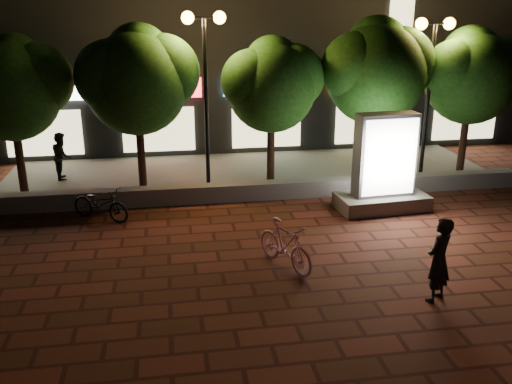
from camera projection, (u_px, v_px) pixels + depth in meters
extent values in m
plane|color=#5B251C|center=(292.00, 256.00, 12.59)|extent=(80.00, 80.00, 0.00)
cube|color=slate|center=(263.00, 190.00, 16.25)|extent=(16.00, 0.45, 0.50)
cube|color=slate|center=(250.00, 173.00, 18.65)|extent=(16.00, 5.00, 0.08)
cube|color=black|center=(227.00, 15.00, 23.12)|extent=(28.00, 8.00, 10.00)
cube|color=white|center=(39.00, 91.00, 19.05)|extent=(3.20, 0.12, 0.70)
cube|color=beige|center=(44.00, 133.00, 19.54)|extent=(2.60, 0.10, 1.60)
cube|color=red|center=(156.00, 88.00, 19.65)|extent=(3.20, 0.12, 0.70)
cube|color=beige|center=(159.00, 130.00, 20.14)|extent=(2.60, 0.10, 1.60)
cube|color=#3CBEC3|center=(267.00, 86.00, 20.25)|extent=(3.20, 0.12, 0.70)
cube|color=beige|center=(267.00, 126.00, 20.74)|extent=(2.60, 0.10, 1.60)
cube|color=orange|center=(371.00, 83.00, 20.85)|extent=(3.20, 0.12, 0.70)
cube|color=beige|center=(368.00, 123.00, 21.34)|extent=(2.60, 0.10, 1.60)
cube|color=silver|center=(469.00, 81.00, 21.45)|extent=(3.20, 0.12, 0.70)
cube|color=beige|center=(465.00, 119.00, 21.94)|extent=(2.60, 0.10, 1.60)
cube|color=beige|center=(401.00, 17.00, 20.22)|extent=(0.90, 0.10, 1.20)
cylinder|color=#331B13|center=(20.00, 157.00, 16.19)|extent=(0.24, 0.24, 2.25)
sphere|color=#295D1B|center=(10.00, 92.00, 15.58)|extent=(2.80, 2.80, 2.80)
sphere|color=#295D1B|center=(36.00, 80.00, 15.78)|extent=(2.10, 2.10, 2.10)
sphere|color=#295D1B|center=(14.00, 65.00, 15.70)|extent=(1.82, 1.82, 1.82)
cylinder|color=#331B13|center=(141.00, 150.00, 16.70)|extent=(0.24, 0.24, 2.34)
sphere|color=#295D1B|center=(136.00, 84.00, 16.06)|extent=(3.00, 3.00, 3.00)
sphere|color=#295D1B|center=(162.00, 72.00, 16.26)|extent=(2.25, 2.25, 2.25)
sphere|color=#295D1B|center=(111.00, 76.00, 15.74)|extent=(2.10, 2.10, 2.10)
sphere|color=#295D1B|center=(139.00, 56.00, 16.16)|extent=(1.95, 1.95, 1.95)
cylinder|color=#331B13|center=(271.00, 147.00, 17.33)|extent=(0.24, 0.24, 2.21)
sphere|color=#295D1B|center=(271.00, 88.00, 16.73)|extent=(2.70, 2.70, 2.70)
sphere|color=#295D1B|center=(292.00, 77.00, 16.92)|extent=(2.03, 2.03, 2.02)
sphere|color=#295D1B|center=(252.00, 81.00, 16.42)|extent=(1.89, 1.89, 1.89)
sphere|color=#295D1B|center=(273.00, 64.00, 16.85)|extent=(1.76, 1.76, 1.76)
cylinder|color=#331B13|center=(371.00, 140.00, 17.78)|extent=(0.24, 0.24, 2.43)
sphere|color=#295D1B|center=(376.00, 75.00, 17.12)|extent=(3.10, 3.10, 3.10)
sphere|color=#295D1B|center=(398.00, 64.00, 17.32)|extent=(2.33, 2.33, 2.33)
sphere|color=#295D1B|center=(356.00, 68.00, 16.79)|extent=(2.17, 2.17, 2.17)
sphere|color=#295D1B|center=(377.00, 48.00, 17.21)|extent=(2.01, 2.02, 2.02)
cylinder|color=#331B13|center=(464.00, 138.00, 18.29)|extent=(0.24, 0.24, 2.29)
sphere|color=#295D1B|center=(471.00, 79.00, 17.66)|extent=(2.90, 2.90, 2.90)
sphere|color=#295D1B|center=(490.00, 68.00, 17.86)|extent=(2.18, 2.17, 2.17)
sphere|color=#295D1B|center=(455.00, 72.00, 17.34)|extent=(2.03, 2.03, 2.03)
sphere|color=#295D1B|center=(471.00, 55.00, 17.76)|extent=(1.89, 1.88, 1.88)
cylinder|color=black|center=(206.00, 106.00, 16.39)|extent=(0.12, 0.12, 5.00)
cylinder|color=black|center=(204.00, 18.00, 15.58)|extent=(0.90, 0.08, 0.08)
sphere|color=#FFA83F|center=(188.00, 18.00, 15.51)|extent=(0.36, 0.36, 0.36)
sphere|color=#FFA83F|center=(220.00, 18.00, 15.65)|extent=(0.36, 0.36, 0.36)
cylinder|color=black|center=(427.00, 103.00, 17.47)|extent=(0.12, 0.12, 4.80)
cylinder|color=black|center=(435.00, 24.00, 16.69)|extent=(0.90, 0.08, 0.08)
sphere|color=#FFA83F|center=(421.00, 24.00, 16.63)|extent=(0.36, 0.36, 0.36)
sphere|color=#FFA83F|center=(449.00, 24.00, 16.76)|extent=(0.36, 0.36, 0.36)
cube|color=slate|center=(381.00, 201.00, 15.45)|extent=(2.59, 1.45, 0.42)
cube|color=#4C4C51|center=(385.00, 155.00, 15.02)|extent=(1.70, 0.71, 2.29)
cube|color=white|center=(390.00, 158.00, 14.74)|extent=(1.50, 0.17, 2.08)
cube|color=white|center=(380.00, 152.00, 15.29)|extent=(1.50, 0.17, 2.08)
imported|color=#F39EBF|center=(285.00, 245.00, 11.90)|extent=(1.23, 1.80, 1.06)
imported|color=black|center=(439.00, 260.00, 10.47)|extent=(0.74, 0.69, 1.70)
imported|color=black|center=(101.00, 204.00, 14.57)|extent=(1.79, 1.45, 0.91)
imported|color=black|center=(62.00, 156.00, 17.68)|extent=(0.68, 0.82, 1.52)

